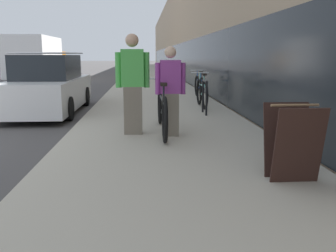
{
  "coord_description": "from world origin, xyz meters",
  "views": [
    {
      "loc": [
        4.74,
        -5.93,
        1.59
      ],
      "look_at": [
        5.94,
        12.03,
        -1.81
      ],
      "focal_mm": 40.0,
      "sensor_mm": 36.0,
      "label": 1
    }
  ],
  "objects_px": {
    "person_rider": "(170,91)",
    "cruiser_bike_middle": "(199,86)",
    "tandem_bicycle": "(162,111)",
    "bike_rack_hoop": "(205,93)",
    "parked_sedan_curbside": "(49,87)",
    "sandwich_board_sign": "(293,142)",
    "moving_truck": "(37,58)",
    "cruiser_bike_nearest": "(202,93)",
    "person_bystander": "(133,84)"
  },
  "relations": [
    {
      "from": "person_rider",
      "to": "cruiser_bike_middle",
      "type": "height_order",
      "value": "person_rider"
    },
    {
      "from": "tandem_bicycle",
      "to": "bike_rack_hoop",
      "type": "bearing_deg",
      "value": 61.76
    },
    {
      "from": "bike_rack_hoop",
      "to": "parked_sedan_curbside",
      "type": "bearing_deg",
      "value": 160.52
    },
    {
      "from": "sandwich_board_sign",
      "to": "parked_sedan_curbside",
      "type": "height_order",
      "value": "parked_sedan_curbside"
    },
    {
      "from": "tandem_bicycle",
      "to": "parked_sedan_curbside",
      "type": "height_order",
      "value": "parked_sedan_curbside"
    },
    {
      "from": "sandwich_board_sign",
      "to": "moving_truck",
      "type": "xyz_separation_m",
      "value": [
        -8.54,
        20.93,
        0.8
      ]
    },
    {
      "from": "cruiser_bike_middle",
      "to": "cruiser_bike_nearest",
      "type": "bearing_deg",
      "value": -96.59
    },
    {
      "from": "cruiser_bike_middle",
      "to": "moving_truck",
      "type": "bearing_deg",
      "value": 125.55
    },
    {
      "from": "person_bystander",
      "to": "cruiser_bike_nearest",
      "type": "xyz_separation_m",
      "value": [
        1.85,
        3.55,
        -0.51
      ]
    },
    {
      "from": "person_rider",
      "to": "moving_truck",
      "type": "distance_m",
      "value": 19.77
    },
    {
      "from": "person_rider",
      "to": "moving_truck",
      "type": "height_order",
      "value": "moving_truck"
    },
    {
      "from": "person_bystander",
      "to": "sandwich_board_sign",
      "type": "relative_size",
      "value": 2.03
    },
    {
      "from": "cruiser_bike_middle",
      "to": "moving_truck",
      "type": "relative_size",
      "value": 0.27
    },
    {
      "from": "sandwich_board_sign",
      "to": "person_bystander",
      "type": "bearing_deg",
      "value": 124.6
    },
    {
      "from": "parked_sedan_curbside",
      "to": "person_rider",
      "type": "bearing_deg",
      "value": -51.93
    },
    {
      "from": "tandem_bicycle",
      "to": "person_bystander",
      "type": "xyz_separation_m",
      "value": [
        -0.54,
        -0.1,
        0.5
      ]
    },
    {
      "from": "person_rider",
      "to": "cruiser_bike_middle",
      "type": "xyz_separation_m",
      "value": [
        1.45,
        6.13,
        -0.41
      ]
    },
    {
      "from": "cruiser_bike_middle",
      "to": "person_rider",
      "type": "bearing_deg",
      "value": -103.27
    },
    {
      "from": "moving_truck",
      "to": "cruiser_bike_nearest",
      "type": "bearing_deg",
      "value": -59.86
    },
    {
      "from": "cruiser_bike_nearest",
      "to": "person_bystander",
      "type": "bearing_deg",
      "value": -117.51
    },
    {
      "from": "bike_rack_hoop",
      "to": "cruiser_bike_middle",
      "type": "xyz_separation_m",
      "value": [
        0.4,
        3.62,
        -0.12
      ]
    },
    {
      "from": "cruiser_bike_middle",
      "to": "parked_sedan_curbside",
      "type": "xyz_separation_m",
      "value": [
        -4.56,
        -2.15,
        0.18
      ]
    },
    {
      "from": "person_bystander",
      "to": "moving_truck",
      "type": "bearing_deg",
      "value": 110.06
    },
    {
      "from": "cruiser_bike_nearest",
      "to": "cruiser_bike_middle",
      "type": "distance_m",
      "value": 2.37
    },
    {
      "from": "tandem_bicycle",
      "to": "cruiser_bike_middle",
      "type": "height_order",
      "value": "tandem_bicycle"
    },
    {
      "from": "sandwich_board_sign",
      "to": "parked_sedan_curbside",
      "type": "bearing_deg",
      "value": 123.69
    },
    {
      "from": "person_bystander",
      "to": "parked_sedan_curbside",
      "type": "relative_size",
      "value": 0.39
    },
    {
      "from": "tandem_bicycle",
      "to": "bike_rack_hoop",
      "type": "xyz_separation_m",
      "value": [
        1.17,
        2.19,
        0.1
      ]
    },
    {
      "from": "person_rider",
      "to": "sandwich_board_sign",
      "type": "height_order",
      "value": "person_rider"
    },
    {
      "from": "person_rider",
      "to": "cruiser_bike_nearest",
      "type": "xyz_separation_m",
      "value": [
        1.17,
        3.77,
        -0.4
      ]
    },
    {
      "from": "person_rider",
      "to": "bike_rack_hoop",
      "type": "height_order",
      "value": "person_rider"
    },
    {
      "from": "tandem_bicycle",
      "to": "cruiser_bike_middle",
      "type": "distance_m",
      "value": 6.02
    },
    {
      "from": "cruiser_bike_nearest",
      "to": "sandwich_board_sign",
      "type": "xyz_separation_m",
      "value": [
        0.07,
        -6.33,
        0.05
      ]
    },
    {
      "from": "cruiser_bike_middle",
      "to": "sandwich_board_sign",
      "type": "height_order",
      "value": "cruiser_bike_middle"
    },
    {
      "from": "parked_sedan_curbside",
      "to": "moving_truck",
      "type": "height_order",
      "value": "moving_truck"
    },
    {
      "from": "person_bystander",
      "to": "cruiser_bike_middle",
      "type": "height_order",
      "value": "person_bystander"
    },
    {
      "from": "sandwich_board_sign",
      "to": "moving_truck",
      "type": "bearing_deg",
      "value": 112.21
    },
    {
      "from": "tandem_bicycle",
      "to": "parked_sedan_curbside",
      "type": "relative_size",
      "value": 0.55
    },
    {
      "from": "person_bystander",
      "to": "moving_truck",
      "type": "distance_m",
      "value": 19.32
    },
    {
      "from": "cruiser_bike_middle",
      "to": "sandwich_board_sign",
      "type": "xyz_separation_m",
      "value": [
        -0.21,
        -8.68,
        0.06
      ]
    },
    {
      "from": "sandwich_board_sign",
      "to": "cruiser_bike_nearest",
      "type": "bearing_deg",
      "value": 90.6
    },
    {
      "from": "parked_sedan_curbside",
      "to": "person_bystander",
      "type": "bearing_deg",
      "value": -57.0
    },
    {
      "from": "tandem_bicycle",
      "to": "moving_truck",
      "type": "bearing_deg",
      "value": 111.66
    },
    {
      "from": "person_rider",
      "to": "parked_sedan_curbside",
      "type": "distance_m",
      "value": 5.06
    },
    {
      "from": "person_rider",
      "to": "parked_sedan_curbside",
      "type": "height_order",
      "value": "person_rider"
    },
    {
      "from": "person_bystander",
      "to": "sandwich_board_sign",
      "type": "height_order",
      "value": "person_bystander"
    },
    {
      "from": "cruiser_bike_nearest",
      "to": "tandem_bicycle",
      "type": "bearing_deg",
      "value": -110.72
    },
    {
      "from": "tandem_bicycle",
      "to": "moving_truck",
      "type": "distance_m",
      "value": 19.44
    },
    {
      "from": "tandem_bicycle",
      "to": "cruiser_bike_nearest",
      "type": "xyz_separation_m",
      "value": [
        1.31,
        3.46,
        -0.01
      ]
    },
    {
      "from": "tandem_bicycle",
      "to": "person_bystander",
      "type": "height_order",
      "value": "person_bystander"
    }
  ]
}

